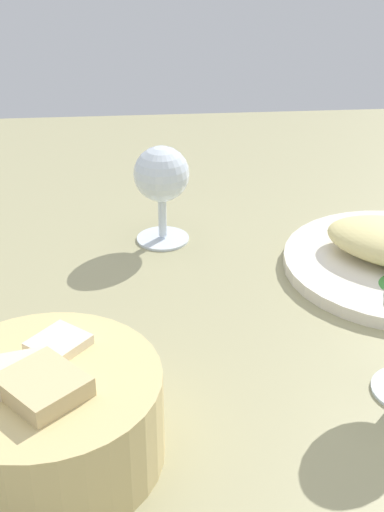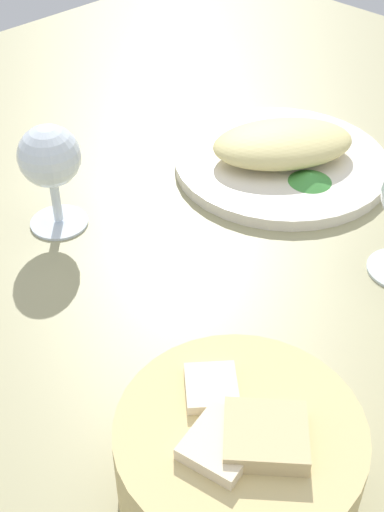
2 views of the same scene
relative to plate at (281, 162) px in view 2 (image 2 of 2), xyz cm
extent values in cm
cube|color=#9A956A|center=(17.76, 8.51, -1.70)|extent=(140.00, 140.00, 2.00)
cylinder|color=silver|center=(0.00, 0.00, 0.00)|extent=(26.08, 26.08, 1.40)
ellipsoid|color=#DCCD82|center=(0.00, 0.00, 2.67)|extent=(20.04, 18.02, 3.94)
cone|color=#3D8B39|center=(1.75, 5.69, 1.29)|extent=(5.09, 5.09, 1.19)
cylinder|color=tan|center=(36.49, 25.99, 3.03)|extent=(17.28, 17.28, 7.46)
cube|color=beige|center=(38.56, 26.18, 5.40)|extent=(5.55, 5.19, 4.75)
cube|color=tan|center=(36.23, 27.91, 5.50)|extent=(7.31, 7.35, 5.46)
cube|color=beige|center=(35.63, 22.44, 5.55)|extent=(5.39, 5.43, 4.04)
cylinder|color=silver|center=(26.23, -9.80, -0.40)|extent=(6.37, 6.37, 0.60)
cylinder|color=silver|center=(26.23, -9.80, 2.26)|extent=(1.00, 1.00, 4.72)
sphere|color=silver|center=(26.23, -9.80, 7.91)|extent=(6.59, 6.59, 6.59)
camera|label=1|loc=(29.28, 67.26, 38.42)|focal=49.57mm
camera|label=2|loc=(58.57, 43.70, 45.04)|focal=48.36mm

